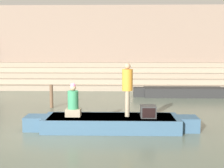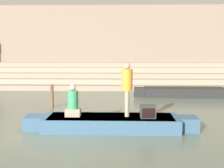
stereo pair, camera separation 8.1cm
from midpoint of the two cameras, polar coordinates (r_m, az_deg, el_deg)
name	(u,v)px [view 2 (the right image)]	position (r m, az deg, el deg)	size (l,w,h in m)	color
ground_plane	(61,133)	(9.90, -9.06, -8.88)	(120.00, 120.00, 0.00)	#566051
ghat_steps	(94,78)	(21.08, -3.17, 1.16)	(36.00, 3.85, 1.54)	gray
back_wall	(96,45)	(22.97, -2.77, 7.11)	(34.20, 1.28, 5.56)	#7F6B5B
rowboat_main	(111,123)	(10.08, 0.00, -7.09)	(5.53, 1.43, 0.45)	#33516B
person_standing	(127,86)	(9.95, 3.01, -0.30)	(0.34, 0.34, 1.71)	gray
person_rowing	(73,103)	(10.06, -6.94, -3.46)	(0.48, 0.38, 1.07)	gray
tv_set	(148,111)	(9.94, 6.81, -5.00)	(0.48, 0.49, 0.38)	#2D2D2D
moored_boat_shore	(184,92)	(17.07, 13.19, -1.42)	(5.33, 1.09, 0.49)	black
mooring_post	(52,96)	(13.90, -10.77, -2.20)	(0.15, 0.15, 1.01)	brown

